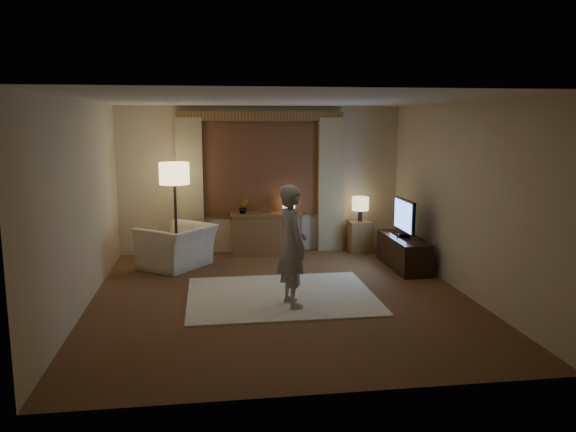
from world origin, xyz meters
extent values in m
cube|color=brown|center=(0.00, 0.00, -0.01)|extent=(5.00, 5.50, 0.02)
cube|color=silver|center=(0.00, 0.00, 2.61)|extent=(5.00, 5.50, 0.02)
cube|color=beige|center=(0.00, 2.76, 1.30)|extent=(5.00, 0.02, 2.60)
cube|color=beige|center=(0.00, -2.76, 1.30)|extent=(5.00, 0.02, 2.60)
cube|color=beige|center=(-2.51, 0.00, 1.30)|extent=(0.02, 5.50, 2.60)
cube|color=beige|center=(2.51, 0.00, 1.30)|extent=(0.02, 5.50, 2.60)
cube|color=black|center=(0.00, 2.73, 1.55)|extent=(2.00, 0.01, 1.70)
cube|color=brown|center=(0.00, 2.72, 1.55)|extent=(2.08, 0.04, 1.78)
cube|color=tan|center=(-1.25, 2.65, 1.20)|extent=(0.45, 0.12, 2.40)
cube|color=tan|center=(1.25, 2.65, 1.20)|extent=(0.45, 0.12, 2.40)
cube|color=brown|center=(0.00, 2.67, 2.42)|extent=(2.90, 0.14, 0.16)
cube|color=white|center=(0.01, 0.04, 0.01)|extent=(2.50, 2.00, 0.02)
cube|color=brown|center=(0.07, 2.50, 0.35)|extent=(1.20, 0.40, 0.70)
cube|color=brown|center=(0.07, 2.50, 0.80)|extent=(0.16, 0.02, 0.20)
imported|color=#999999|center=(-0.33, 2.50, 0.85)|extent=(0.17, 0.13, 0.30)
cylinder|color=black|center=(0.47, 2.50, 0.76)|extent=(0.08, 0.08, 0.12)
cylinder|color=#FFE199|center=(0.47, 2.50, 0.91)|extent=(0.22, 0.22, 0.18)
cylinder|color=black|center=(-1.48, 2.08, 0.02)|extent=(0.35, 0.35, 0.03)
cylinder|color=black|center=(-1.48, 2.08, 0.67)|extent=(0.04, 0.04, 1.33)
cylinder|color=#FFE199|center=(-1.48, 2.08, 1.50)|extent=(0.49, 0.49, 0.35)
imported|color=#F2E8C7|center=(-1.45, 1.78, 0.34)|extent=(1.37, 1.39, 0.68)
cube|color=brown|center=(1.75, 2.45, 0.28)|extent=(0.40, 0.40, 0.56)
cylinder|color=black|center=(1.75, 2.45, 0.66)|extent=(0.08, 0.08, 0.20)
cylinder|color=#FFE199|center=(1.75, 2.45, 0.88)|extent=(0.30, 0.30, 0.24)
cube|color=black|center=(2.15, 1.26, 0.25)|extent=(0.45, 1.40, 0.50)
cube|color=black|center=(2.15, 1.26, 0.53)|extent=(0.21, 0.09, 0.06)
cube|color=black|center=(2.15, 1.26, 0.85)|extent=(0.05, 0.85, 0.52)
cube|color=#5D8DFF|center=(2.12, 1.26, 0.85)|extent=(0.00, 0.79, 0.47)
imported|color=#A19A94|center=(0.10, -0.39, 0.79)|extent=(0.48, 0.63, 1.55)
camera|label=1|loc=(-0.93, -7.19, 2.33)|focal=35.00mm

